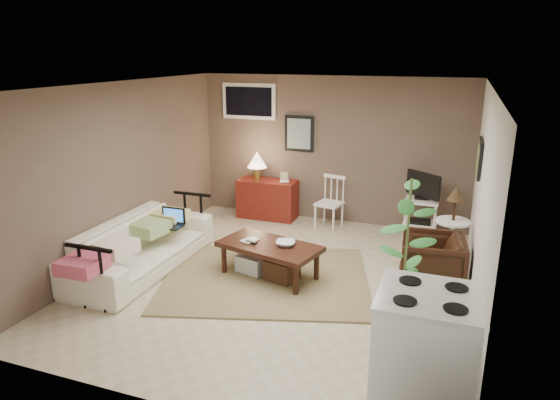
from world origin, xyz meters
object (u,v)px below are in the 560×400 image
at_px(sofa, 141,237).
at_px(potted_plant, 406,254).
at_px(stove, 426,353).
at_px(spindle_chair, 330,204).
at_px(red_console, 267,195).
at_px(coffee_table, 269,258).
at_px(tv_stand, 421,204).
at_px(side_table, 453,219).
at_px(armchair, 432,260).

height_order(sofa, potted_plant, potted_plant).
relative_size(potted_plant, stove, 1.61).
height_order(sofa, spindle_chair, sofa).
bearing_deg(spindle_chair, red_console, 174.47).
distance_m(red_console, spindle_chair, 1.15).
xyz_separation_m(spindle_chair, stove, (1.80, -3.96, 0.12)).
height_order(coffee_table, potted_plant, potted_plant).
distance_m(spindle_chair, stove, 4.35).
height_order(coffee_table, tv_stand, tv_stand).
height_order(side_table, potted_plant, potted_plant).
relative_size(red_console, tv_stand, 1.11).
distance_m(red_console, armchair, 3.40).
xyz_separation_m(sofa, stove, (3.69, -1.53, 0.07)).
bearing_deg(sofa, tv_stand, -54.18).
bearing_deg(side_table, spindle_chair, 149.93).
xyz_separation_m(side_table, potted_plant, (-0.41, -1.79, 0.17)).
relative_size(coffee_table, stove, 1.34).
bearing_deg(red_console, tv_stand, -3.21).
relative_size(coffee_table, spindle_chair, 1.64).
height_order(sofa, tv_stand, tv_stand).
xyz_separation_m(armchair, stove, (0.09, -2.22, 0.14)).
height_order(red_console, potted_plant, potted_plant).
xyz_separation_m(coffee_table, sofa, (-1.65, -0.33, 0.18)).
xyz_separation_m(coffee_table, red_console, (-0.90, 2.21, 0.13)).
xyz_separation_m(spindle_chair, side_table, (1.91, -1.10, 0.32)).
distance_m(sofa, tv_stand, 4.10).
bearing_deg(side_table, red_console, 158.28).
bearing_deg(red_console, side_table, -21.72).
relative_size(tv_stand, side_table, 0.90).
bearing_deg(armchair, side_table, 157.29).
bearing_deg(potted_plant, sofa, 172.28).
height_order(red_console, armchair, red_console).
bearing_deg(armchair, coffee_table, -84.93).
distance_m(red_console, stove, 5.02).
bearing_deg(sofa, armchair, -79.01).
bearing_deg(side_table, armchair, -107.20).
bearing_deg(armchair, red_console, -128.45).
height_order(sofa, stove, stove).
height_order(tv_stand, armchair, tv_stand).
bearing_deg(spindle_chair, sofa, -127.84).
relative_size(red_console, potted_plant, 0.69).
bearing_deg(armchair, sofa, -84.53).
bearing_deg(potted_plant, spindle_chair, 117.37).
bearing_deg(sofa, coffee_table, -78.54).
bearing_deg(side_table, coffee_table, -155.07).
height_order(spindle_chair, armchair, spindle_chair).
height_order(armchair, stove, stove).
relative_size(spindle_chair, stove, 0.82).
distance_m(coffee_table, sofa, 1.69).
distance_m(spindle_chair, tv_stand, 1.44).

